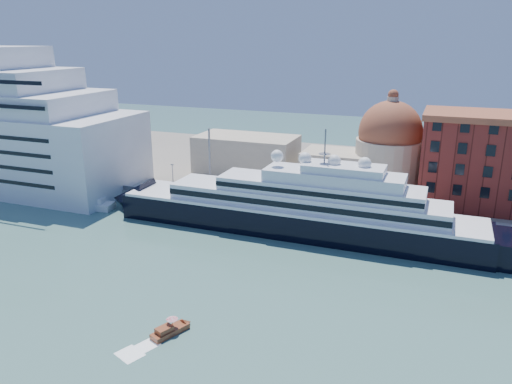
% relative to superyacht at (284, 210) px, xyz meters
% --- Properties ---
extents(ground, '(400.00, 400.00, 0.00)m').
position_rel_superyacht_xyz_m(ground, '(-3.39, -23.00, -4.86)').
color(ground, '#3D6A64').
rests_on(ground, ground).
extents(quay, '(180.00, 10.00, 2.50)m').
position_rel_superyacht_xyz_m(quay, '(-3.39, 11.00, -3.61)').
color(quay, gray).
rests_on(quay, ground).
extents(land, '(260.00, 72.00, 2.00)m').
position_rel_superyacht_xyz_m(land, '(-3.39, 52.00, -3.86)').
color(land, slate).
rests_on(land, ground).
extents(quay_fence, '(180.00, 0.10, 1.20)m').
position_rel_superyacht_xyz_m(quay_fence, '(-3.39, 6.50, -1.76)').
color(quay_fence, slate).
rests_on(quay_fence, quay).
extents(superyacht, '(94.30, 13.07, 28.18)m').
position_rel_superyacht_xyz_m(superyacht, '(0.00, 0.00, 0.00)').
color(superyacht, black).
rests_on(superyacht, ground).
extents(service_barge, '(14.30, 6.68, 3.09)m').
position_rel_superyacht_xyz_m(service_barge, '(-51.98, -3.61, -3.97)').
color(service_barge, white).
rests_on(service_barge, ground).
extents(water_taxi, '(4.17, 6.33, 2.86)m').
position_rel_superyacht_xyz_m(water_taxi, '(-2.78, -46.33, -4.18)').
color(water_taxi, brown).
rests_on(water_taxi, ground).
extents(church, '(66.00, 18.00, 25.50)m').
position_rel_superyacht_xyz_m(church, '(3.00, 34.72, 6.04)').
color(church, beige).
rests_on(church, land).
extents(lamp_posts, '(120.80, 2.40, 18.00)m').
position_rel_superyacht_xyz_m(lamp_posts, '(-16.06, 9.27, 4.98)').
color(lamp_posts, slate).
rests_on(lamp_posts, quay).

